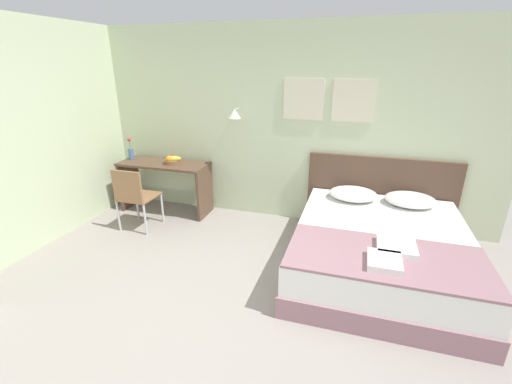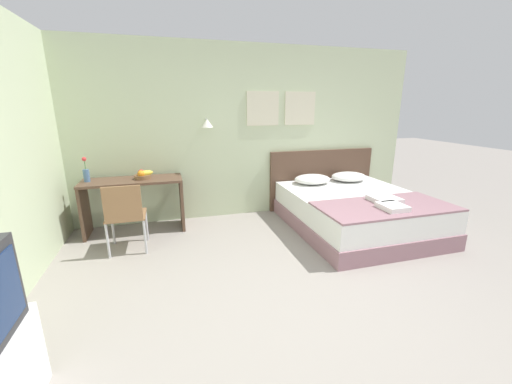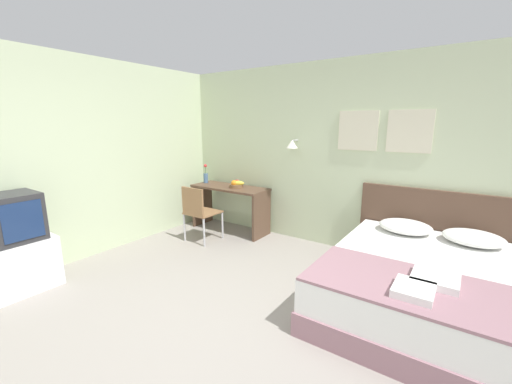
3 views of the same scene
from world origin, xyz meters
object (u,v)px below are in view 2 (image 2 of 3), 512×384
pillow_right (349,177)px  throw_blanket (385,206)px  headboard (321,179)px  flower_vase (86,173)px  folded_towel_mid_bed (392,207)px  pillow_left (312,179)px  fruit_bowl (143,175)px  desk (134,195)px  folded_towel_near_foot (384,199)px  bed (356,212)px  desk_chair (125,213)px

pillow_right → throw_blanket: (-0.34, -1.37, -0.06)m
pillow_right → throw_blanket: bearing=-103.7°
headboard → flower_vase: (-3.63, -0.25, 0.37)m
headboard → folded_towel_mid_bed: size_ratio=5.97×
pillow_left → fruit_bowl: 2.59m
desk → fruit_bowl: (0.15, 0.00, 0.27)m
throw_blanket → folded_towel_near_foot: size_ratio=5.00×
folded_towel_near_foot → flower_vase: size_ratio=1.03×
headboard → pillow_right: 0.47m
bed → desk_chair: 3.13m
headboard → desk: (-3.07, -0.28, 0.04)m
pillow_left → throw_blanket: (0.34, -1.37, -0.06)m
folded_towel_mid_bed → desk_chair: desk_chair is taller
folded_towel_near_foot → desk: size_ratio=0.26×
pillow_left → desk_chair: (-2.78, -0.65, -0.08)m
desk → flower_vase: size_ratio=3.97×
pillow_left → folded_towel_near_foot: pillow_left is taller
folded_towel_near_foot → fruit_bowl: size_ratio=1.28×
pillow_left → folded_towel_mid_bed: size_ratio=1.86×
pillow_right → flower_vase: bearing=179.0°
bed → throw_blanket: (0.00, -0.61, 0.28)m
fruit_bowl → throw_blanket: bearing=-25.8°
folded_towel_mid_bed → desk_chair: (-3.10, 0.87, -0.06)m
folded_towel_near_foot → desk_chair: bearing=169.9°
pillow_right → folded_towel_mid_bed: bearing=-103.2°
headboard → fruit_bowl: (-2.92, -0.28, 0.31)m
folded_towel_near_foot → desk: bearing=158.2°
headboard → flower_vase: flower_vase is taller
headboard → desk_chair: 3.26m
throw_blanket → folded_towel_near_foot: folded_towel_near_foot is taller
desk_chair → flower_vase: bearing=125.5°
desk → desk_chair: desk_chair is taller
folded_towel_near_foot → pillow_left: bearing=109.4°
flower_vase → bed: bearing=-12.9°
headboard → flower_vase: 3.66m
flower_vase → folded_towel_mid_bed: bearing=-23.7°
pillow_right → headboard: bearing=136.4°
folded_towel_near_foot → folded_towel_mid_bed: 0.32m
headboard → throw_blanket: 1.69m
headboard → desk: 3.08m
pillow_left → folded_towel_mid_bed: (0.31, -1.52, -0.02)m
headboard → desk: bearing=-174.8°
bed → desk_chair: desk_chair is taller
folded_towel_near_foot → desk: 3.40m
pillow_left → flower_vase: (-3.30, 0.07, 0.28)m
pillow_left → pillow_right: 0.67m
headboard → folded_towel_near_foot: 1.55m
bed → headboard: 1.11m
pillow_right → throw_blanket: size_ratio=0.34×
desk → fruit_bowl: bearing=0.2°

